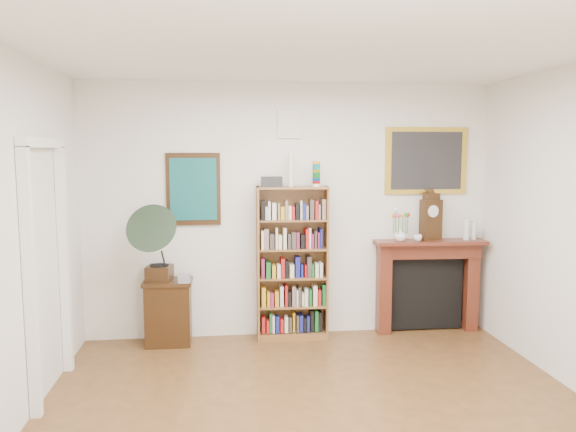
% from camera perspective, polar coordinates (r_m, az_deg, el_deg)
% --- Properties ---
extents(room, '(4.51, 5.01, 2.81)m').
position_cam_1_polar(room, '(3.78, 4.74, -3.53)').
color(room, '#4E3317').
rests_on(room, ground).
extents(door_casing, '(0.08, 1.02, 2.17)m').
position_cam_1_polar(door_casing, '(5.12, -23.26, -2.92)').
color(door_casing, white).
rests_on(door_casing, left_wall).
extents(teal_poster, '(0.58, 0.04, 0.78)m').
position_cam_1_polar(teal_poster, '(6.14, -9.59, 2.70)').
color(teal_poster, black).
rests_on(teal_poster, back_wall).
extents(small_picture, '(0.26, 0.04, 0.30)m').
position_cam_1_polar(small_picture, '(6.17, 0.20, 9.32)').
color(small_picture, white).
rests_on(small_picture, back_wall).
extents(gilt_painting, '(0.95, 0.04, 0.75)m').
position_cam_1_polar(gilt_painting, '(6.54, 13.87, 5.47)').
color(gilt_painting, gold).
rests_on(gilt_painting, back_wall).
extents(bookshelf, '(0.78, 0.31, 1.93)m').
position_cam_1_polar(bookshelf, '(6.13, 0.46, -3.92)').
color(bookshelf, brown).
rests_on(bookshelf, floor).
extents(side_cabinet, '(0.51, 0.37, 0.70)m').
position_cam_1_polar(side_cabinet, '(6.21, -12.05, -9.54)').
color(side_cabinet, black).
rests_on(side_cabinet, floor).
extents(fireplace, '(1.27, 0.35, 1.06)m').
position_cam_1_polar(fireplace, '(6.63, 13.95, -6.12)').
color(fireplace, '#451B10').
rests_on(fireplace, floor).
extents(gramophone, '(0.59, 0.70, 0.83)m').
position_cam_1_polar(gramophone, '(5.92, -13.17, -2.24)').
color(gramophone, black).
rests_on(gramophone, side_cabinet).
extents(cd_stack, '(0.13, 0.13, 0.08)m').
position_cam_1_polar(cd_stack, '(5.99, -10.47, -6.27)').
color(cd_stack, '#ABAAB7').
rests_on(cd_stack, side_cabinet).
extents(mantel_clock, '(0.25, 0.17, 0.53)m').
position_cam_1_polar(mantel_clock, '(6.51, 14.31, -0.14)').
color(mantel_clock, black).
rests_on(mantel_clock, fireplace).
extents(flower_vase, '(0.15, 0.15, 0.14)m').
position_cam_1_polar(flower_vase, '(6.36, 11.35, -1.91)').
color(flower_vase, silver).
rests_on(flower_vase, fireplace).
extents(teacup, '(0.10, 0.10, 0.07)m').
position_cam_1_polar(teacup, '(6.41, 13.06, -2.17)').
color(teacup, silver).
rests_on(teacup, fireplace).
extents(bottle_left, '(0.07, 0.07, 0.24)m').
position_cam_1_polar(bottle_left, '(6.63, 17.68, -1.30)').
color(bottle_left, silver).
rests_on(bottle_left, fireplace).
extents(bottle_right, '(0.06, 0.06, 0.20)m').
position_cam_1_polar(bottle_right, '(6.70, 18.35, -1.42)').
color(bottle_right, silver).
rests_on(bottle_right, fireplace).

